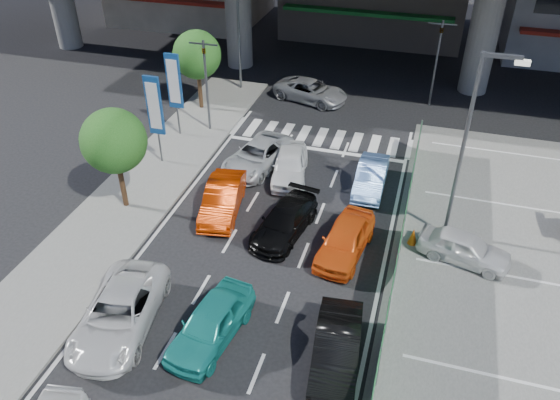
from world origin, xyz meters
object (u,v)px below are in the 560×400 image
(tree_near, at_px, (114,141))
(sedan_white_mid_left, at_px, (119,313))
(sedan_black_mid, at_px, (285,221))
(traffic_cone, at_px, (413,236))
(sedan_white_front_mid, at_px, (290,165))
(crossing_wagon_silver, at_px, (311,91))
(wagon_silver_front_left, at_px, (258,156))
(street_lamp_left, at_px, (241,16))
(hatch_black_mid_right, at_px, (336,350))
(taxi_orange_right, at_px, (345,239))
(signboard_near, at_px, (155,108))
(street_lamp_right, at_px, (470,136))
(taxi_teal_mid, at_px, (211,323))
(traffic_light_right, at_px, (440,42))
(kei_truck_front_right, at_px, (371,177))
(parked_sedan_white, at_px, (464,248))
(tree_far, at_px, (197,55))
(signboard_far, at_px, (174,84))
(taxi_orange_left, at_px, (223,199))
(traffic_light_left, at_px, (205,64))

(tree_near, height_order, sedan_white_mid_left, tree_near)
(sedan_black_mid, relative_size, traffic_cone, 5.67)
(sedan_white_front_mid, bearing_deg, crossing_wagon_silver, 86.49)
(crossing_wagon_silver, bearing_deg, wagon_silver_front_left, -168.86)
(street_lamp_left, relative_size, sedan_white_mid_left, 1.61)
(hatch_black_mid_right, bearing_deg, taxi_orange_right, 92.12)
(crossing_wagon_silver, bearing_deg, signboard_near, 165.66)
(sedan_white_front_mid, bearing_deg, sedan_black_mid, -88.01)
(street_lamp_right, height_order, taxi_teal_mid, street_lamp_right)
(hatch_black_mid_right, relative_size, sedan_black_mid, 0.97)
(traffic_light_right, xyz_separation_m, kei_truck_front_right, (-2.08, -10.30, -3.31))
(traffic_light_right, height_order, sedan_white_front_mid, traffic_light_right)
(traffic_light_right, height_order, parked_sedan_white, traffic_light_right)
(traffic_light_right, xyz_separation_m, tree_far, (-13.30, -4.50, -0.55))
(taxi_orange_right, xyz_separation_m, traffic_cone, (2.59, 1.32, -0.26))
(signboard_far, distance_m, wagon_silver_front_left, 6.09)
(taxi_orange_right, relative_size, parked_sedan_white, 1.12)
(hatch_black_mid_right, height_order, taxi_orange_right, taxi_orange_right)
(tree_near, relative_size, taxi_teal_mid, 1.19)
(signboard_far, distance_m, tree_near, 7.03)
(kei_truck_front_right, distance_m, traffic_cone, 4.41)
(street_lamp_left, distance_m, crossing_wagon_silver, 6.21)
(tree_near, bearing_deg, traffic_cone, 4.29)
(crossing_wagon_silver, xyz_separation_m, traffic_cone, (7.44, -12.60, -0.21))
(signboard_near, bearing_deg, parked_sedan_white, -13.23)
(street_lamp_left, xyz_separation_m, crossing_wagon_silver, (4.62, -0.45, -4.12))
(sedan_white_front_mid, bearing_deg, street_lamp_left, 110.63)
(kei_truck_front_right, bearing_deg, sedan_white_front_mid, -178.78)
(parked_sedan_white, bearing_deg, street_lamp_right, 34.30)
(traffic_light_right, relative_size, taxi_orange_left, 1.24)
(street_lamp_right, xyz_separation_m, taxi_orange_right, (-4.02, -2.36, -4.08))
(street_lamp_right, relative_size, kei_truck_front_right, 2.10)
(signboard_far, xyz_separation_m, sedan_white_front_mid, (7.06, -2.43, -2.37))
(sedan_black_mid, bearing_deg, taxi_orange_left, 176.25)
(street_lamp_left, distance_m, signboard_far, 7.32)
(signboard_far, height_order, crossing_wagon_silver, signboard_far)
(traffic_light_right, bearing_deg, taxi_orange_right, -98.70)
(sedan_white_front_mid, distance_m, parked_sedan_white, 9.23)
(taxi_orange_left, relative_size, traffic_cone, 5.64)
(signboard_near, height_order, sedan_white_front_mid, signboard_near)
(traffic_cone, bearing_deg, traffic_light_left, 149.46)
(street_lamp_right, height_order, signboard_near, street_lamp_right)
(tree_far, height_order, kei_truck_front_right, tree_far)
(tree_near, bearing_deg, sedan_white_front_mid, 35.20)
(wagon_silver_front_left, bearing_deg, signboard_near, -154.66)
(traffic_light_right, bearing_deg, sedan_white_front_mid, -120.04)
(tree_far, distance_m, taxi_teal_mid, 18.34)
(wagon_silver_front_left, bearing_deg, sedan_white_front_mid, -1.61)
(hatch_black_mid_right, bearing_deg, signboard_far, 125.90)
(tree_near, height_order, taxi_orange_left, tree_near)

